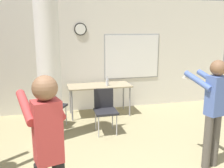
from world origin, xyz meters
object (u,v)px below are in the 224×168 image
person_playing_front (48,147)px  folding_table (99,87)px  bottle_on_table (107,82)px  chair_table_front (105,108)px  person_playing_side (213,106)px  chair_table_left (52,105)px

person_playing_front → folding_table: bearing=71.3°
bottle_on_table → chair_table_front: (-0.26, -0.94, -0.32)m
folding_table → person_playing_front: bearing=-108.7°
folding_table → person_playing_side: 2.96m
chair_table_front → person_playing_front: bearing=-114.0°
chair_table_front → person_playing_front: (-1.09, -2.45, 0.47)m
chair_table_front → person_playing_side: size_ratio=0.53×
folding_table → person_playing_front: 3.70m
chair_table_front → folding_table: bearing=84.9°
person_playing_front → bottle_on_table: bearing=68.3°
folding_table → bottle_on_table: bearing=-32.2°
chair_table_left → person_playing_side: bearing=-42.6°
folding_table → chair_table_front: bearing=-95.1°
bottle_on_table → person_playing_side: person_playing_side is taller
chair_table_left → chair_table_front: bearing=-23.7°
bottle_on_table → person_playing_side: 2.79m
bottle_on_table → person_playing_front: person_playing_front is taller
chair_table_front → person_playing_front: 2.72m
chair_table_left → person_playing_side: (2.29, -2.11, 0.45)m
folding_table → chair_table_front: (-0.09, -1.05, -0.17)m
bottle_on_table → folding_table: bearing=147.8°
folding_table → chair_table_left: bearing=-152.0°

